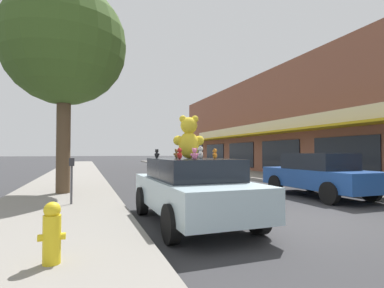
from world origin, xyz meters
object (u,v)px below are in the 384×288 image
object	(u,v)px
teddy_bear_red	(180,154)
teddy_bear_brown	(177,153)
parked_car_far_center	(319,174)
teddy_bear_pink	(195,154)
fire_hydrant	(52,233)
plush_art_car	(192,188)
teddy_bear_orange	(215,154)
parking_meter	(72,175)
teddy_bear_white	(201,152)
teddy_bear_giant	(189,138)
teddy_bear_black	(157,154)
street_tree	(65,45)

from	to	relation	value
teddy_bear_red	teddy_bear_brown	xyz separation A→B (m)	(0.34, 1.34, -0.00)
teddy_bear_brown	parked_car_far_center	world-z (taller)	teddy_bear_brown
teddy_bear_pink	fire_hydrant	size ratio (longest dim) A/B	0.29
plush_art_car	teddy_bear_orange	distance (m)	0.93
parking_meter	teddy_bear_white	bearing A→B (deg)	-42.56
teddy_bear_red	fire_hydrant	xyz separation A→B (m)	(-2.26, -1.74, -1.00)
teddy_bear_red	teddy_bear_pink	world-z (taller)	teddy_bear_red
teddy_bear_giant	teddy_bear_pink	world-z (taller)	teddy_bear_giant
plush_art_car	teddy_bear_white	bearing A→B (deg)	-6.72
plush_art_car	teddy_bear_white	distance (m)	0.83
parked_car_far_center	parking_meter	size ratio (longest dim) A/B	3.47
teddy_bear_black	teddy_bear_orange	xyz separation A→B (m)	(1.02, -1.23, -0.00)
teddy_bear_giant	teddy_bear_white	size ratio (longest dim) A/B	3.48
teddy_bear_red	teddy_bear_orange	world-z (taller)	teddy_bear_red
plush_art_car	street_tree	world-z (taller)	street_tree
teddy_bear_brown	parked_car_far_center	xyz separation A→B (m)	(5.63, 1.20, -0.75)
teddy_bear_giant	teddy_bear_black	xyz separation A→B (m)	(-0.63, 0.60, -0.38)
teddy_bear_black	teddy_bear_red	bearing A→B (deg)	156.80
teddy_bear_giant	teddy_bear_pink	size ratio (longest dim) A/B	4.37
teddy_bear_giant	street_tree	distance (m)	6.65
teddy_bear_black	parking_meter	world-z (taller)	teddy_bear_black
teddy_bear_pink	teddy_bear_brown	world-z (taller)	teddy_bear_brown
teddy_bear_brown	fire_hydrant	size ratio (longest dim) A/B	0.30
teddy_bear_pink	fire_hydrant	world-z (taller)	teddy_bear_pink
parked_car_far_center	fire_hydrant	world-z (taller)	parked_car_far_center
teddy_bear_red	teddy_bear_orange	distance (m)	0.84
plush_art_car	parked_car_far_center	bearing A→B (deg)	20.53
teddy_bear_giant	teddy_bear_pink	distance (m)	1.32
plush_art_car	teddy_bear_black	size ratio (longest dim) A/B	18.69
fire_hydrant	teddy_bear_brown	bearing A→B (deg)	49.84
teddy_bear_red	teddy_bear_orange	bearing A→B (deg)	138.93
plush_art_car	teddy_bear_black	xyz separation A→B (m)	(-0.60, 0.92, 0.77)
teddy_bear_orange	parking_meter	size ratio (longest dim) A/B	0.18
teddy_bear_pink	parking_meter	world-z (taller)	teddy_bear_pink
teddy_bear_orange	fire_hydrant	size ratio (longest dim) A/B	0.29
plush_art_car	teddy_bear_brown	size ratio (longest dim) A/B	17.84
teddy_bear_black	parked_car_far_center	distance (m)	6.33
plush_art_car	parking_meter	xyz separation A→B (m)	(-2.63, 2.57, 0.19)
teddy_bear_white	teddy_bear_pink	world-z (taller)	teddy_bear_white
teddy_bear_giant	teddy_bear_pink	bearing A→B (deg)	89.77
teddy_bear_giant	parked_car_far_center	world-z (taller)	teddy_bear_giant
fire_hydrant	parking_meter	distance (m)	4.70
teddy_bear_orange	parking_meter	world-z (taller)	teddy_bear_orange
teddy_bear_orange	parking_meter	distance (m)	4.23
teddy_bear_black	fire_hydrant	world-z (taller)	teddy_bear_black
teddy_bear_orange	teddy_bear_brown	world-z (taller)	teddy_bear_brown
parking_meter	teddy_bear_black	bearing A→B (deg)	-39.21
parking_meter	teddy_bear_giant	bearing A→B (deg)	-40.27
teddy_bear_brown	parked_car_far_center	size ratio (longest dim) A/B	0.05
teddy_bear_pink	teddy_bear_brown	size ratio (longest dim) A/B	0.98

